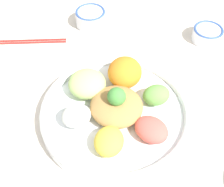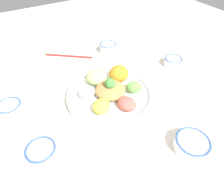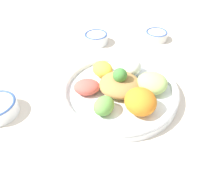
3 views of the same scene
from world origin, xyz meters
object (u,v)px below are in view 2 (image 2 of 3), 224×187
Objects in this scene: rice_bowl_blue at (42,152)px; rice_bowl_plain at (10,107)px; sauce_bowl_red at (173,61)px; sauce_bowl_far at (108,47)px; salad_platter at (111,92)px; chopsticks_pair_near at (69,56)px; serving_spoon_main at (194,81)px; sauce_bowl_dark at (192,144)px.

rice_bowl_blue reaches higher than rice_bowl_plain.
sauce_bowl_red is 0.68m from rice_bowl_blue.
rice_bowl_plain is at bearing -160.69° from sauce_bowl_far.
salad_platter reaches higher than rice_bowl_plain.
chopsticks_pair_near is 1.66× the size of serving_spoon_main.
rice_bowl_plain is at bearing 102.01° from rice_bowl_blue.
sauce_bowl_red is at bearing 53.07° from sauce_bowl_dark.
sauce_bowl_far is at bearing 61.90° from salad_platter.
rice_bowl_plain is at bearing 135.42° from sauce_bowl_dark.
sauce_bowl_dark is 0.63m from rice_bowl_plain.
rice_bowl_plain is (-0.45, 0.44, -0.00)m from sauce_bowl_dark.
sauce_bowl_red is at bearing -1.51° from chopsticks_pair_near.
sauce_bowl_red is 0.52m from chopsticks_pair_near.
sauce_bowl_red is at bearing 12.75° from rice_bowl_blue.
serving_spoon_main is (-0.01, -0.14, -0.02)m from sauce_bowl_red.
salad_platter is at bearing -18.83° from rice_bowl_plain.
serving_spoon_main is (0.36, -0.11, -0.02)m from salad_platter.
chopsticks_pair_near is (-0.13, 0.68, -0.02)m from sauce_bowl_dark.
rice_bowl_plain is (-0.05, 0.24, -0.00)m from rice_bowl_blue.
salad_platter is 3.88× the size of sauce_bowl_far.
rice_bowl_blue is (-0.66, -0.15, 0.00)m from sauce_bowl_red.
rice_bowl_plain reaches higher than serving_spoon_main.
rice_bowl_blue is 0.66m from serving_spoon_main.
sauce_bowl_far reaches higher than rice_bowl_plain.
sauce_bowl_red is 0.33m from sauce_bowl_far.
serving_spoon_main is (0.66, 0.01, -0.02)m from rice_bowl_blue.
salad_platter is at bearing -46.44° from chopsticks_pair_near.
sauce_bowl_dark reaches higher than chopsticks_pair_near.
chopsticks_pair_near reaches higher than serving_spoon_main.
rice_bowl_blue is 0.62m from sauce_bowl_far.
rice_bowl_plain is 0.69× the size of serving_spoon_main.
rice_bowl_blue reaches higher than serving_spoon_main.
rice_bowl_blue is 0.24m from rice_bowl_plain.
sauce_bowl_dark is 0.69m from chopsticks_pair_near.
sauce_bowl_far is at bearing 19.31° from rice_bowl_plain.
chopsticks_pair_near is (0.31, 0.24, -0.02)m from rice_bowl_plain.
salad_platter is 0.36m from sauce_bowl_red.
rice_bowl_blue is at bearing -159.04° from salad_platter.
sauce_bowl_red is 0.72m from rice_bowl_plain.
rice_bowl_blue is at bearing -77.99° from rice_bowl_plain.
sauce_bowl_red and sauce_bowl_dark have the same top height.
rice_bowl_plain is (-0.71, 0.09, -0.00)m from sauce_bowl_red.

